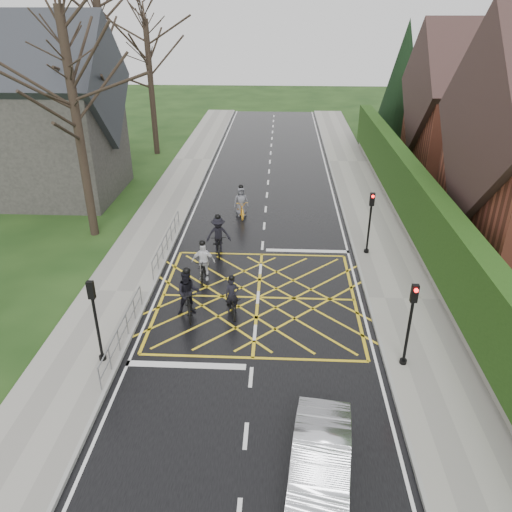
# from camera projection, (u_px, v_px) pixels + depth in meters

# --- Properties ---
(ground) EXTENTS (120.00, 120.00, 0.00)m
(ground) POSITION_uv_depth(u_px,v_px,m) (258.00, 297.00, 20.88)
(ground) COLOR black
(ground) RESTS_ON ground
(road) EXTENTS (9.00, 80.00, 0.01)m
(road) POSITION_uv_depth(u_px,v_px,m) (258.00, 297.00, 20.87)
(road) COLOR black
(road) RESTS_ON ground
(sidewalk_right) EXTENTS (3.00, 80.00, 0.15)m
(sidewalk_right) POSITION_uv_depth(u_px,v_px,m) (403.00, 300.00, 20.58)
(sidewalk_right) COLOR gray
(sidewalk_right) RESTS_ON ground
(sidewalk_left) EXTENTS (3.00, 80.00, 0.15)m
(sidewalk_left) POSITION_uv_depth(u_px,v_px,m) (117.00, 292.00, 21.11)
(sidewalk_left) COLOR gray
(sidewalk_left) RESTS_ON ground
(stone_wall) EXTENTS (0.50, 38.00, 0.70)m
(stone_wall) POSITION_uv_depth(u_px,v_px,m) (413.00, 234.00, 25.71)
(stone_wall) COLOR slate
(stone_wall) RESTS_ON ground
(hedge) EXTENTS (0.90, 38.00, 2.80)m
(hedge) POSITION_uv_depth(u_px,v_px,m) (418.00, 203.00, 24.92)
(hedge) COLOR #17330E
(hedge) RESTS_ON stone_wall
(house_far) EXTENTS (9.80, 8.80, 10.30)m
(house_far) POSITION_uv_depth(u_px,v_px,m) (484.00, 111.00, 34.27)
(house_far) COLOR brown
(house_far) RESTS_ON ground
(conifer) EXTENTS (4.60, 4.60, 10.00)m
(conifer) POSITION_uv_depth(u_px,v_px,m) (402.00, 84.00, 41.28)
(conifer) COLOR black
(conifer) RESTS_ON ground
(church) EXTENTS (8.80, 7.80, 11.00)m
(church) POSITION_uv_depth(u_px,v_px,m) (42.00, 116.00, 29.93)
(church) COLOR #2D2B28
(church) RESTS_ON ground
(tree_near) EXTENTS (9.24, 9.24, 11.44)m
(tree_near) POSITION_uv_depth(u_px,v_px,m) (70.00, 78.00, 23.03)
(tree_near) COLOR black
(tree_near) RESTS_ON ground
(tree_mid) EXTENTS (10.08, 10.08, 12.48)m
(tree_mid) POSITION_uv_depth(u_px,v_px,m) (103.00, 47.00, 29.87)
(tree_mid) COLOR black
(tree_mid) RESTS_ON ground
(tree_far) EXTENTS (8.40, 8.40, 10.40)m
(tree_far) POSITION_uv_depth(u_px,v_px,m) (149.00, 60.00, 37.61)
(tree_far) COLOR black
(tree_far) RESTS_ON ground
(railing_south) EXTENTS (0.05, 5.04, 1.03)m
(railing_south) POSITION_uv_depth(u_px,v_px,m) (122.00, 327.00, 17.61)
(railing_south) COLOR slate
(railing_south) RESTS_ON ground
(railing_north) EXTENTS (0.05, 6.04, 1.03)m
(railing_north) POSITION_uv_depth(u_px,v_px,m) (167.00, 238.00, 24.29)
(railing_north) COLOR slate
(railing_north) RESTS_ON ground
(traffic_light_ne) EXTENTS (0.24, 0.31, 3.21)m
(traffic_light_ne) POSITION_uv_depth(u_px,v_px,m) (369.00, 224.00, 23.63)
(traffic_light_ne) COLOR black
(traffic_light_ne) RESTS_ON ground
(traffic_light_se) EXTENTS (0.24, 0.31, 3.21)m
(traffic_light_se) POSITION_uv_depth(u_px,v_px,m) (409.00, 326.00, 16.15)
(traffic_light_se) COLOR black
(traffic_light_se) RESTS_ON ground
(traffic_light_sw) EXTENTS (0.24, 0.31, 3.21)m
(traffic_light_sw) POSITION_uv_depth(u_px,v_px,m) (97.00, 322.00, 16.35)
(traffic_light_sw) COLOR black
(traffic_light_sw) RESTS_ON ground
(cyclist_rear) EXTENTS (0.97, 1.80, 1.66)m
(cyclist_rear) POSITION_uv_depth(u_px,v_px,m) (232.00, 301.00, 19.63)
(cyclist_rear) COLOR black
(cyclist_rear) RESTS_ON ground
(cyclist_back) EXTENTS (1.07, 2.15, 2.07)m
(cyclist_back) POSITION_uv_depth(u_px,v_px,m) (188.00, 297.00, 19.41)
(cyclist_back) COLOR black
(cyclist_back) RESTS_ON ground
(cyclist_mid) EXTENTS (1.29, 2.16, 2.01)m
(cyclist_mid) POSITION_uv_depth(u_px,v_px,m) (218.00, 239.00, 24.34)
(cyclist_mid) COLOR black
(cyclist_mid) RESTS_ON ground
(cyclist_front) EXTENTS (1.04, 1.92, 1.91)m
(cyclist_front) POSITION_uv_depth(u_px,v_px,m) (203.00, 266.00, 21.92)
(cyclist_front) COLOR black
(cyclist_front) RESTS_ON ground
(cyclist_lead) EXTENTS (1.06, 2.02, 1.87)m
(cyclist_lead) POSITION_uv_depth(u_px,v_px,m) (241.00, 205.00, 28.61)
(cyclist_lead) COLOR orange
(cyclist_lead) RESTS_ON ground
(car) EXTENTS (1.94, 4.31, 1.37)m
(car) POSITION_uv_depth(u_px,v_px,m) (320.00, 465.00, 12.49)
(car) COLOR silver
(car) RESTS_ON ground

